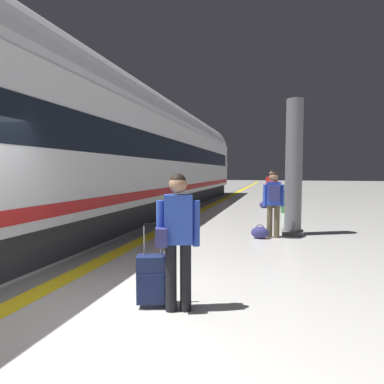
{
  "coord_description": "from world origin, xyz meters",
  "views": [
    {
      "loc": [
        2.59,
        -2.97,
        1.69
      ],
      "look_at": [
        0.26,
        5.57,
        1.12
      ],
      "focal_mm": 29.61,
      "sensor_mm": 36.0,
      "label": 1
    }
  ],
  "objects_px": {
    "rolling_suitcase_foreground": "(152,279)",
    "duffel_bag_near": "(260,232)",
    "passenger_far": "(273,185)",
    "high_speed_train": "(123,149)",
    "traveller_foreground": "(177,232)",
    "duffel_bag_mid": "(264,205)",
    "platform_pillar": "(294,170)",
    "passenger_near": "(274,199)",
    "waste_bin": "(287,202)",
    "passenger_mid": "(272,186)",
    "suitcase_far": "(267,196)"
  },
  "relations": [
    {
      "from": "high_speed_train",
      "to": "duffel_bag_near",
      "type": "distance_m",
      "value": 5.84
    },
    {
      "from": "high_speed_train",
      "to": "suitcase_far",
      "type": "relative_size",
      "value": 55.74
    },
    {
      "from": "rolling_suitcase_foreground",
      "to": "passenger_far",
      "type": "height_order",
      "value": "passenger_far"
    },
    {
      "from": "rolling_suitcase_foreground",
      "to": "passenger_mid",
      "type": "distance_m",
      "value": 11.64
    },
    {
      "from": "high_speed_train",
      "to": "rolling_suitcase_foreground",
      "type": "distance_m",
      "value": 7.96
    },
    {
      "from": "waste_bin",
      "to": "passenger_near",
      "type": "bearing_deg",
      "value": -95.02
    },
    {
      "from": "passenger_mid",
      "to": "passenger_far",
      "type": "height_order",
      "value": "passenger_mid"
    },
    {
      "from": "high_speed_train",
      "to": "rolling_suitcase_foreground",
      "type": "xyz_separation_m",
      "value": [
        3.83,
        -6.64,
        -2.15
      ]
    },
    {
      "from": "duffel_bag_mid",
      "to": "platform_pillar",
      "type": "height_order",
      "value": "platform_pillar"
    },
    {
      "from": "waste_bin",
      "to": "high_speed_train",
      "type": "bearing_deg",
      "value": -150.44
    },
    {
      "from": "duffel_bag_near",
      "to": "waste_bin",
      "type": "xyz_separation_m",
      "value": [
        0.78,
        5.38,
        0.3
      ]
    },
    {
      "from": "duffel_bag_near",
      "to": "passenger_mid",
      "type": "xyz_separation_m",
      "value": [
        0.13,
        7.08,
        0.87
      ]
    },
    {
      "from": "traveller_foreground",
      "to": "suitcase_far",
      "type": "bearing_deg",
      "value": 87.96
    },
    {
      "from": "passenger_near",
      "to": "suitcase_far",
      "type": "bearing_deg",
      "value": 92.97
    },
    {
      "from": "suitcase_far",
      "to": "rolling_suitcase_foreground",
      "type": "bearing_deg",
      "value": -93.34
    },
    {
      "from": "passenger_near",
      "to": "passenger_mid",
      "type": "height_order",
      "value": "passenger_mid"
    },
    {
      "from": "passenger_far",
      "to": "duffel_bag_mid",
      "type": "bearing_deg",
      "value": -94.75
    },
    {
      "from": "traveller_foreground",
      "to": "duffel_bag_mid",
      "type": "relative_size",
      "value": 3.79
    },
    {
      "from": "passenger_far",
      "to": "waste_bin",
      "type": "relative_size",
      "value": 1.75
    },
    {
      "from": "high_speed_train",
      "to": "traveller_foreground",
      "type": "distance_m",
      "value": 8.02
    },
    {
      "from": "passenger_mid",
      "to": "duffel_bag_near",
      "type": "bearing_deg",
      "value": -91.07
    },
    {
      "from": "high_speed_train",
      "to": "waste_bin",
      "type": "bearing_deg",
      "value": 29.56
    },
    {
      "from": "suitcase_far",
      "to": "platform_pillar",
      "type": "xyz_separation_m",
      "value": [
        1.03,
        -9.58,
        1.43
      ]
    },
    {
      "from": "traveller_foreground",
      "to": "passenger_mid",
      "type": "bearing_deg",
      "value": 85.72
    },
    {
      "from": "passenger_mid",
      "to": "duffel_bag_mid",
      "type": "distance_m",
      "value": 0.94
    },
    {
      "from": "traveller_foreground",
      "to": "passenger_far",
      "type": "bearing_deg",
      "value": 86.78
    },
    {
      "from": "rolling_suitcase_foreground",
      "to": "platform_pillar",
      "type": "xyz_separation_m",
      "value": [
        1.89,
        5.26,
        1.37
      ]
    },
    {
      "from": "passenger_mid",
      "to": "high_speed_train",
      "type": "bearing_deg",
      "value": -135.63
    },
    {
      "from": "platform_pillar",
      "to": "waste_bin",
      "type": "bearing_deg",
      "value": 90.56
    },
    {
      "from": "traveller_foreground",
      "to": "waste_bin",
      "type": "xyz_separation_m",
      "value": [
        1.51,
        9.89,
        -0.51
      ]
    },
    {
      "from": "duffel_bag_mid",
      "to": "traveller_foreground",
      "type": "bearing_deg",
      "value": -92.74
    },
    {
      "from": "passenger_near",
      "to": "platform_pillar",
      "type": "height_order",
      "value": "platform_pillar"
    },
    {
      "from": "passenger_far",
      "to": "passenger_near",
      "type": "bearing_deg",
      "value": -88.86
    },
    {
      "from": "duffel_bag_mid",
      "to": "high_speed_train",
      "type": "bearing_deg",
      "value": -134.6
    },
    {
      "from": "passenger_near",
      "to": "waste_bin",
      "type": "relative_size",
      "value": 1.85
    },
    {
      "from": "passenger_mid",
      "to": "waste_bin",
      "type": "xyz_separation_m",
      "value": [
        0.64,
        -1.7,
        -0.56
      ]
    },
    {
      "from": "duffel_bag_mid",
      "to": "platform_pillar",
      "type": "relative_size",
      "value": 0.12
    },
    {
      "from": "rolling_suitcase_foreground",
      "to": "waste_bin",
      "type": "xyz_separation_m",
      "value": [
        1.85,
        9.86,
        0.1
      ]
    },
    {
      "from": "duffel_bag_near",
      "to": "waste_bin",
      "type": "distance_m",
      "value": 5.44
    },
    {
      "from": "passenger_near",
      "to": "passenger_far",
      "type": "distance_m",
      "value": 10.38
    },
    {
      "from": "duffel_bag_near",
      "to": "passenger_far",
      "type": "bearing_deg",
      "value": 89.38
    },
    {
      "from": "high_speed_train",
      "to": "passenger_mid",
      "type": "bearing_deg",
      "value": 44.37
    },
    {
      "from": "traveller_foreground",
      "to": "duffel_bag_near",
      "type": "height_order",
      "value": "traveller_foreground"
    },
    {
      "from": "rolling_suitcase_foreground",
      "to": "duffel_bag_near",
      "type": "distance_m",
      "value": 4.61
    },
    {
      "from": "high_speed_train",
      "to": "passenger_near",
      "type": "relative_size",
      "value": 17.88
    },
    {
      "from": "duffel_bag_near",
      "to": "traveller_foreground",
      "type": "bearing_deg",
      "value": -99.24
    },
    {
      "from": "passenger_mid",
      "to": "waste_bin",
      "type": "height_order",
      "value": "passenger_mid"
    },
    {
      "from": "traveller_foreground",
      "to": "passenger_near",
      "type": "distance_m",
      "value": 4.84
    },
    {
      "from": "passenger_far",
      "to": "high_speed_train",
      "type": "bearing_deg",
      "value": -120.76
    },
    {
      "from": "passenger_far",
      "to": "waste_bin",
      "type": "height_order",
      "value": "passenger_far"
    }
  ]
}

